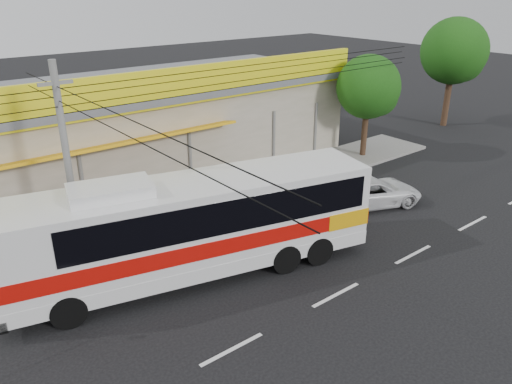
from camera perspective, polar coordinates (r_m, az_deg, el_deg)
ground at (r=17.49m, az=3.07°, el=-8.04°), size 120.00×120.00×0.00m
sidewalk at (r=21.78m, az=-7.42°, el=-1.46°), size 30.00×3.20×0.15m
lane_markings at (r=16.02m, az=9.12°, el=-11.54°), size 50.00×0.12×0.01m
storefront_building at (r=25.69m, az=-14.24°, el=7.10°), size 22.60×9.20×5.70m
coach_bus at (r=16.06m, az=-6.46°, el=-3.27°), size 12.03×5.22×3.63m
motorbike_red at (r=21.05m, az=-16.98°, el=-1.54°), size 1.92×0.91×0.97m
white_car at (r=22.19m, az=13.19°, el=0.04°), size 4.71×3.42×1.19m
utility_pole at (r=16.35m, az=-21.69°, el=9.69°), size 34.00×14.00×6.90m
tree_near at (r=27.49m, az=12.93°, el=11.40°), size 3.36×3.36×5.58m
tree_far at (r=35.70m, az=21.88°, el=14.50°), size 4.23×4.23×7.01m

